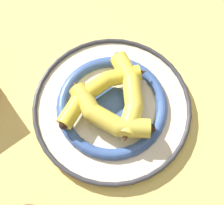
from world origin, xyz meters
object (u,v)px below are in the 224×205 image
banana_c (106,115)px  banana_a (130,95)px  banana_b (99,90)px  decorative_bowl (112,106)px

banana_c → banana_a: bearing=73.3°
banana_b → decorative_bowl: bearing=102.9°
decorative_bowl → banana_b: size_ratio=2.00×
banana_b → banana_a: bearing=132.0°
decorative_bowl → banana_b: 0.05m
decorative_bowl → banana_c: (0.01, 0.03, 0.04)m
banana_a → banana_c: 0.06m
banana_c → banana_b: bearing=135.8°
banana_b → banana_c: 0.06m
banana_a → banana_c: same height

